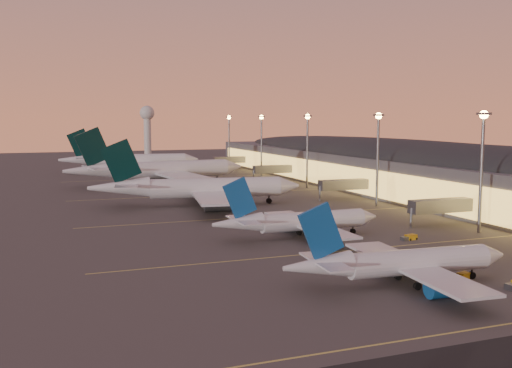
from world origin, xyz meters
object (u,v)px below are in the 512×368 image
object	(u,v)px
baggage_tug_a	(462,277)
baggage_tug_c	(409,237)
airliner_narrow_south	(400,263)
airliner_wide_mid	(159,170)
airliner_wide_near	(198,188)
airliner_wide_far	(131,161)
airliner_narrow_north	(299,222)
radar_tower	(147,123)

from	to	relation	value
baggage_tug_a	baggage_tug_c	distance (m)	28.43
airliner_narrow_south	airliner_wide_mid	xyz separation A→B (m)	(-8.87, 138.61, 2.23)
airliner_narrow_south	airliner_wide_near	size ratio (longest dim) A/B	0.61
airliner_narrow_south	airliner_wide_far	xyz separation A→B (m)	(-10.87, 196.13, 1.87)
airliner_narrow_south	airliner_narrow_north	world-z (taller)	airliner_narrow_north
airliner_narrow_north	airliner_wide_mid	world-z (taller)	airliner_wide_mid
airliner_wide_far	baggage_tug_c	distance (m)	172.92
airliner_wide_near	airliner_narrow_south	bearing A→B (deg)	-76.15
airliner_wide_far	baggage_tug_a	bearing A→B (deg)	-78.29
airliner_narrow_south	airliner_wide_far	bearing A→B (deg)	97.07
airliner_wide_mid	airliner_wide_far	bearing A→B (deg)	85.14
airliner_narrow_north	airliner_wide_mid	xyz separation A→B (m)	(-8.99, 103.24, 2.18)
airliner_wide_near	radar_tower	size ratio (longest dim) A/B	1.82
baggage_tug_a	airliner_wide_mid	bearing A→B (deg)	82.64
airliner_wide_near	airliner_narrow_north	bearing A→B (deg)	-72.23
airliner_wide_near	radar_tower	bearing A→B (deg)	92.63
baggage_tug_a	airliner_narrow_north	bearing A→B (deg)	90.96
airliner_wide_far	baggage_tug_c	size ratio (longest dim) A/B	17.02
airliner_wide_far	baggage_tug_c	world-z (taller)	airliner_wide_far
radar_tower	airliner_wide_near	bearing A→B (deg)	-95.81
airliner_wide_far	airliner_wide_near	bearing A→B (deg)	-83.08
airliner_narrow_north	radar_tower	bearing A→B (deg)	87.02
airliner_wide_mid	baggage_tug_c	xyz separation A→B (m)	(29.10, -112.52, -5.06)
airliner_wide_mid	baggage_tug_a	size ratio (longest dim) A/B	19.31
airliner_wide_mid	baggage_tug_c	size ratio (longest dim) A/B	18.19
airliner_narrow_south	baggage_tug_a	distance (m)	11.07
airliner_narrow_north	airliner_wide_far	distance (m)	161.14
airliner_narrow_south	airliner_wide_near	xyz separation A→B (m)	(-8.05, 85.14, 1.57)
airliner_wide_near	airliner_wide_mid	bearing A→B (deg)	99.32
airliner_narrow_north	baggage_tug_c	distance (m)	22.33
baggage_tug_a	baggage_tug_c	size ratio (longest dim) A/B	0.94
airliner_narrow_north	baggage_tug_c	size ratio (longest dim) A/B	9.80
baggage_tug_a	baggage_tug_c	bearing A→B (deg)	55.02
radar_tower	baggage_tug_c	size ratio (longest dim) A/B	8.80
airliner_wide_far	baggage_tug_a	distance (m)	198.05
airliner_wide_near	baggage_tug_a	size ratio (longest dim) A/B	16.98
baggage_tug_c	airliner_wide_far	bearing A→B (deg)	90.38
airliner_narrow_north	airliner_wide_near	bearing A→B (deg)	99.16
airliner_narrow_south	baggage_tug_a	bearing A→B (deg)	0.22
airliner_wide_mid	airliner_wide_far	distance (m)	57.55
airliner_wide_mid	baggage_tug_c	world-z (taller)	airliner_wide_mid
baggage_tug_c	airliner_narrow_south	bearing A→B (deg)	-137.76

